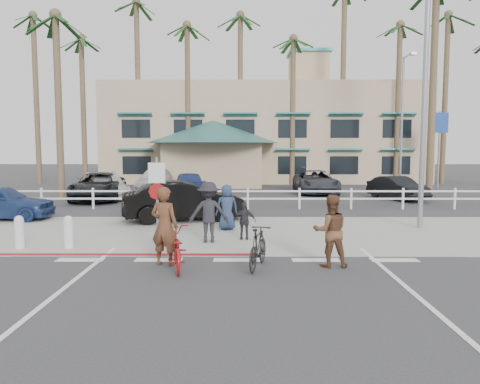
{
  "coord_description": "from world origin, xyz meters",
  "views": [
    {
      "loc": [
        0.12,
        -11.07,
        2.87
      ],
      "look_at": [
        0.06,
        3.28,
        1.5
      ],
      "focal_mm": 35.0,
      "sensor_mm": 36.0,
      "label": 1
    }
  ],
  "objects_px": {
    "bike_black": "(258,248)",
    "car_white_sedan": "(184,201)",
    "sign_post": "(157,197)",
    "bike_red": "(176,249)"
  },
  "relations": [
    {
      "from": "bike_black",
      "to": "car_white_sedan",
      "type": "xyz_separation_m",
      "value": [
        -2.67,
        7.24,
        0.28
      ]
    },
    {
      "from": "bike_red",
      "to": "bike_black",
      "type": "xyz_separation_m",
      "value": [
        1.93,
        0.08,
        0.01
      ]
    },
    {
      "from": "sign_post",
      "to": "bike_red",
      "type": "height_order",
      "value": "sign_post"
    },
    {
      "from": "bike_black",
      "to": "car_white_sedan",
      "type": "distance_m",
      "value": 7.72
    },
    {
      "from": "sign_post",
      "to": "bike_red",
      "type": "bearing_deg",
      "value": -70.4
    },
    {
      "from": "sign_post",
      "to": "car_white_sedan",
      "type": "xyz_separation_m",
      "value": [
        0.14,
        4.89,
        -0.67
      ]
    },
    {
      "from": "bike_red",
      "to": "car_white_sedan",
      "type": "height_order",
      "value": "car_white_sedan"
    },
    {
      "from": "bike_black",
      "to": "car_white_sedan",
      "type": "height_order",
      "value": "car_white_sedan"
    },
    {
      "from": "sign_post",
      "to": "bike_red",
      "type": "xyz_separation_m",
      "value": [
        0.87,
        -2.44,
        -0.96
      ]
    },
    {
      "from": "sign_post",
      "to": "car_white_sedan",
      "type": "bearing_deg",
      "value": 88.38
    }
  ]
}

